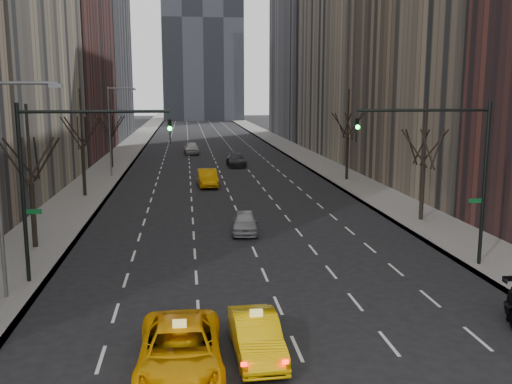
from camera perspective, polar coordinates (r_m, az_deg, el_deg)
name	(u,v)px	position (r m, az deg, el deg)	size (l,w,h in m)	color
sidewalk_left	(126,152)	(84.71, -12.87, 3.96)	(4.50, 320.00, 0.15)	slate
sidewalk_right	(293,150)	(85.74, 3.68, 4.26)	(4.50, 320.00, 0.15)	slate
tree_lw_b	(31,183)	(33.28, -21.56, 0.84)	(3.36, 3.50, 7.82)	black
tree_lw_c	(83,149)	(48.78, -16.95, 4.18)	(3.36, 3.50, 8.74)	black
tree_lw_d	(111,137)	(66.55, -14.31, 5.33)	(3.36, 3.50, 7.36)	black
tree_rw_b	(423,167)	(39.38, 16.39, 2.45)	(3.36, 3.50, 7.82)	black
tree_rw_c	(348,140)	(56.23, 9.15, 5.20)	(3.36, 3.50, 8.74)	black
traffic_mast_left	(61,163)	(26.59, -18.95, 2.72)	(6.69, 0.39, 8.00)	black
traffic_mast_right	(453,158)	(28.95, 19.09, 3.26)	(6.69, 0.39, 8.00)	black
streetlight_near	(6,167)	(25.08, -23.77, 2.30)	(2.83, 0.22, 9.00)	slate
streetlight_far	(113,122)	(59.35, -14.12, 6.81)	(2.83, 0.22, 9.00)	slate
taxi_suv	(180,351)	(18.26, -7.59, -15.48)	(2.58, 5.60, 1.56)	#FFB005
taxi_sedan	(256,336)	(19.31, 0.03, -14.20)	(1.46, 4.19, 1.38)	#FABE05
silver_sedan_ahead	(245,222)	(35.26, -1.11, -3.03)	(1.57, 3.91, 1.33)	#979A9F
far_taxi	(208,178)	(52.69, -4.87, 1.43)	(1.68, 4.82, 1.59)	orange
far_suv_grey	(236,160)	(66.89, -2.02, 3.21)	(2.00, 4.93, 1.43)	#2A2B2F
far_car_white	(191,148)	(80.62, -6.48, 4.40)	(2.00, 4.98, 1.70)	silver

